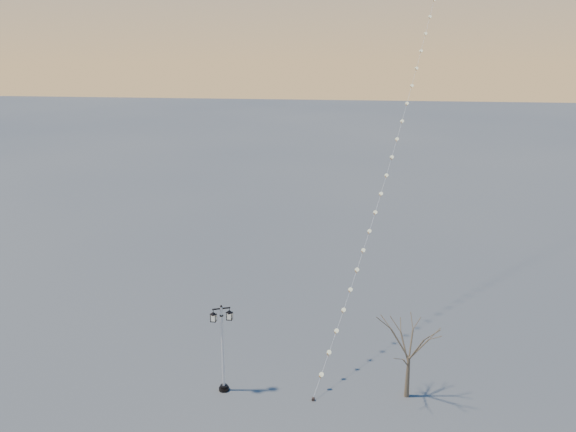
# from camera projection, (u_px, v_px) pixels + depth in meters

# --- Properties ---
(ground) EXTENTS (300.00, 300.00, 0.00)m
(ground) POSITION_uv_depth(u_px,v_px,m) (279.00, 394.00, 34.80)
(ground) COLOR #4B4D4B
(ground) RESTS_ON ground
(street_lamp) EXTENTS (1.30, 0.77, 5.32)m
(street_lamp) POSITION_uv_depth(u_px,v_px,m) (222.00, 344.00, 34.33)
(street_lamp) COLOR black
(street_lamp) RESTS_ON ground
(bare_tree) EXTENTS (2.73, 2.73, 4.53)m
(bare_tree) POSITION_uv_depth(u_px,v_px,m) (410.00, 346.00, 33.70)
(bare_tree) COLOR brown
(bare_tree) RESTS_ON ground
(kite_train) EXTENTS (12.58, 36.72, 37.60)m
(kite_train) POSITION_uv_depth(u_px,v_px,m) (414.00, 45.00, 45.31)
(kite_train) COLOR #2F211A
(kite_train) RESTS_ON ground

